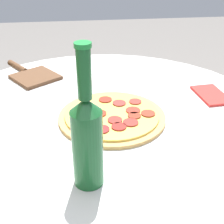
{
  "coord_description": "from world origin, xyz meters",
  "views": [
    {
      "loc": [
        -0.74,
        0.06,
        1.13
      ],
      "look_at": [
        -0.01,
        -0.03,
        0.7
      ],
      "focal_mm": 50.0,
      "sensor_mm": 36.0,
      "label": 1
    }
  ],
  "objects": [
    {
      "name": "table",
      "position": [
        0.0,
        0.0,
        0.53
      ],
      "size": [
        1.04,
        1.04,
        0.68
      ],
      "color": "silver",
      "rests_on": "ground_plane"
    },
    {
      "name": "pizza",
      "position": [
        -0.01,
        -0.03,
        0.69
      ],
      "size": [
        0.29,
        0.29,
        0.02
      ],
      "color": "tan",
      "rests_on": "table"
    },
    {
      "name": "beer_bottle",
      "position": [
        -0.25,
        0.05,
        0.79
      ],
      "size": [
        0.06,
        0.06,
        0.29
      ],
      "color": "#195628",
      "rests_on": "table"
    },
    {
      "name": "pizza_paddle",
      "position": [
        0.32,
        0.23,
        0.69
      ],
      "size": [
        0.26,
        0.22,
        0.02
      ],
      "rotation": [
        0.0,
        0.0,
        0.62
      ],
      "color": "brown",
      "rests_on": "table"
    },
    {
      "name": "napkin",
      "position": [
        0.09,
        -0.35,
        0.69
      ],
      "size": [
        0.14,
        0.09,
        0.01
      ],
      "color": "red",
      "rests_on": "table"
    }
  ]
}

